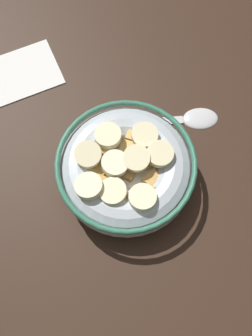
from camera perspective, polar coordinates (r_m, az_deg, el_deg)
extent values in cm
cube|color=#332116|center=(44.82, 0.00, -1.75)|extent=(113.85, 113.85, 2.00)
cylinder|color=#B2BCC6|center=(43.59, 0.00, -1.22)|extent=(8.36, 8.36, 0.60)
torus|color=#B2BCC6|center=(41.61, 0.00, -0.28)|extent=(15.21, 15.21, 4.79)
torus|color=#337259|center=(39.64, 0.00, 0.74)|extent=(15.35, 15.35, 0.60)
cylinder|color=white|center=(40.76, 0.00, 0.14)|extent=(12.33, 12.33, 0.40)
cube|color=#AD7F42|center=(40.93, -6.98, 1.73)|extent=(2.53, 2.55, 0.98)
cube|color=tan|center=(40.94, 0.41, 2.87)|extent=(2.57, 2.54, 1.07)
cube|color=tan|center=(39.80, 4.24, -1.84)|extent=(2.49, 2.48, 0.88)
cube|color=tan|center=(40.90, -3.73, 3.19)|extent=(2.09, 2.06, 0.91)
cube|color=tan|center=(38.97, -2.22, -4.34)|extent=(2.39, 2.44, 1.02)
cube|color=#AD7F42|center=(42.20, -0.86, 6.96)|extent=(1.99, 2.08, 1.07)
cube|color=tan|center=(40.09, -2.18, -0.45)|extent=(2.36, 2.41, 1.05)
cube|color=#AD7F42|center=(38.91, 1.09, -5.24)|extent=(2.42, 2.40, 0.91)
cube|color=#AD7F42|center=(39.98, 7.30, -1.33)|extent=(2.14, 2.20, 0.98)
cube|color=#AD7F42|center=(39.25, 5.80, -4.01)|extent=(1.88, 1.97, 1.06)
cube|color=tan|center=(41.09, 6.93, 2.57)|extent=(2.45, 2.49, 1.03)
cube|color=tan|center=(41.76, 4.55, 5.54)|extent=(2.20, 2.24, 0.97)
cube|color=tan|center=(40.51, 2.88, 1.22)|extent=(2.13, 2.12, 0.86)
cube|color=#B78947|center=(40.03, 0.66, -0.33)|extent=(2.61, 2.60, 1.04)
cube|color=tan|center=(41.49, 1.46, 5.16)|extent=(2.51, 2.51, 0.82)
cube|color=#AD7F42|center=(39.97, -6.45, -1.81)|extent=(2.24, 2.17, 1.04)
cube|color=tan|center=(41.71, -2.36, 5.30)|extent=(1.99, 1.92, 1.00)
cube|color=tan|center=(40.24, -4.74, -0.11)|extent=(2.48, 2.44, 1.01)
cube|color=tan|center=(39.41, -3.89, -2.50)|extent=(2.57, 2.54, 1.06)
cylinder|color=beige|center=(39.17, 1.48, 1.96)|extent=(4.06, 4.10, 1.25)
cylinder|color=beige|center=(40.28, -2.77, 4.99)|extent=(4.01, 4.03, 1.01)
cylinder|color=#F4EABC|center=(37.99, 2.53, -4.56)|extent=(3.89, 3.91, 1.34)
cylinder|color=#F9EFC6|center=(38.83, -1.58, 0.07)|extent=(3.19, 3.14, 1.16)
cylinder|color=beige|center=(40.32, 2.92, 5.02)|extent=(3.50, 3.52, 1.06)
cylinder|color=beige|center=(39.68, 5.17, 2.49)|extent=(3.81, 3.85, 1.09)
cylinder|color=beige|center=(38.32, -5.73, -2.79)|extent=(3.07, 3.11, 1.36)
cylinder|color=beige|center=(39.38, -5.85, 2.08)|extent=(4.12, 4.18, 1.50)
cylinder|color=beige|center=(38.35, -2.03, -3.61)|extent=(3.81, 3.76, 1.15)
ellipsoid|color=silver|center=(47.48, 11.44, 7.66)|extent=(4.81, 3.61, 0.80)
cube|color=silver|center=(46.54, 3.03, 7.05)|extent=(9.45, 2.34, 0.36)
cube|color=white|center=(52.12, -17.26, 13.28)|extent=(13.66, 9.71, 0.30)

